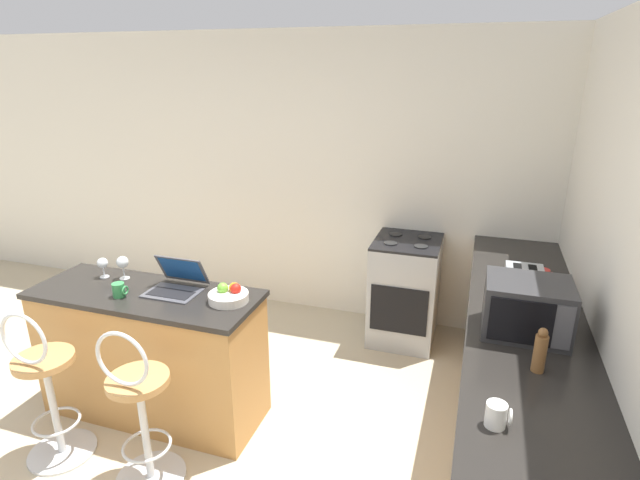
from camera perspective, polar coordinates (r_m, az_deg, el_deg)
The scene contains 16 objects.
wall_back at distance 4.70m, azimuth -2.29°, elevation 7.10°, with size 12.00×0.06×2.60m.
breakfast_bar at distance 3.63m, azimuth -18.66°, elevation -12.16°, with size 1.51×0.56×0.91m.
counter_right at distance 3.30m, azimuth 21.72°, elevation -16.02°, with size 0.67×3.15×0.91m.
bar_stool_near at distance 3.48m, azimuth -28.74°, elevation -14.71°, with size 0.40×0.40×1.02m.
bar_stool_far at distance 3.09m, azimuth -19.89°, elevation -17.94°, with size 0.40×0.40×1.02m.
laptop at distance 3.36m, azimuth -16.06°, elevation -4.69°, with size 0.34×0.30×0.22m.
microwave at distance 2.92m, azimuth 22.56°, elevation -7.17°, with size 0.44×0.37×0.30m.
toaster at distance 3.42m, azimuth 22.25°, elevation -4.46°, with size 0.25×0.27×0.17m.
stove_range at distance 4.39m, azimuth 9.66°, elevation -5.69°, with size 0.55×0.61×0.92m.
wine_glass_short at distance 3.64m, azimuth -21.63°, elevation -2.44°, with size 0.08×0.08×0.16m.
mug_white at distance 2.24m, azimuth 19.55°, elevation -18.33°, with size 0.10×0.08×0.10m.
fruit_bowl at distance 3.15m, azimuth -10.36°, elevation -6.22°, with size 0.25×0.25×0.11m.
wine_glass_tall at distance 3.72m, azimuth -23.60°, elevation -2.51°, with size 0.07×0.07×0.14m.
mug_red at distance 3.65m, azimuth 24.13°, elevation -3.82°, with size 0.10×0.09×0.10m.
pepper_mill at distance 2.62m, azimuth 23.85°, elevation -11.54°, with size 0.06×0.06×0.23m.
mug_green at distance 3.39m, azimuth -21.98°, elevation -5.32°, with size 0.09×0.08×0.09m.
Camera 1 is at (1.60, -1.67, 2.29)m, focal length 28.00 mm.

